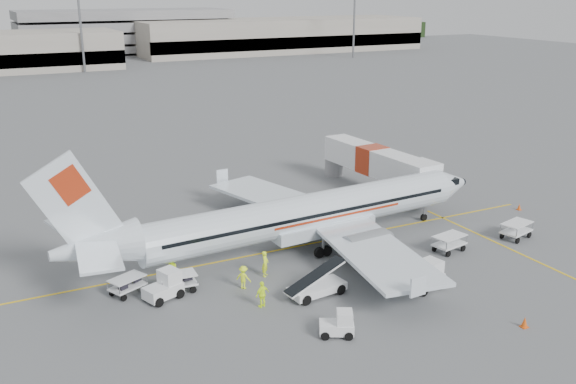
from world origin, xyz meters
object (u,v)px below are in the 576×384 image
tug_fore (425,276)px  tug_mid (337,323)px  jet_bridge (372,169)px  tug_aft (163,286)px  belt_loader (317,276)px  aircraft (309,188)px

tug_fore → tug_mid: bearing=-173.2°
jet_bridge → tug_aft: (-24.78, -13.19, -1.29)m
belt_loader → tug_mid: bearing=-113.4°
jet_bridge → tug_fore: size_ratio=6.88×
tug_aft → jet_bridge: bearing=8.2°
tug_mid → tug_aft: (-7.54, 8.87, 0.17)m
aircraft → tug_fore: (3.45, -9.72, -3.83)m
tug_fore → tug_aft: 17.04m
tug_fore → tug_mid: tug_fore is taller
aircraft → jet_bridge: aircraft is taller
belt_loader → jet_bridge: bearing=40.9°
belt_loader → tug_fore: belt_loader is taller
tug_fore → tug_aft: tug_fore is taller
aircraft → tug_aft: size_ratio=14.47×
belt_loader → tug_fore: (6.78, -2.42, -0.41)m
jet_bridge → tug_fore: bearing=-118.8°
aircraft → tug_mid: bearing=-115.3°
belt_loader → tug_mid: (-1.48, -4.90, -0.61)m
aircraft → jet_bridge: 16.08m
jet_bridge → tug_aft: 28.11m
tug_mid → tug_aft: 11.64m
belt_loader → tug_fore: bearing=-26.2°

